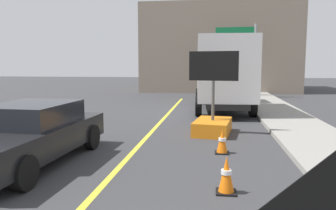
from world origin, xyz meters
name	(u,v)px	position (x,y,z in m)	size (l,w,h in m)	color
arrow_board_trailer	(213,119)	(2.05, 12.99, 0.48)	(1.60, 1.94, 2.70)	orange
box_truck	(223,73)	(2.51, 18.67, 1.87)	(2.90, 7.39, 3.48)	black
pickup_car	(30,133)	(-2.13, 9.09, 0.70)	(2.15, 4.71, 1.38)	black
highway_guide_sign	(243,47)	(4.07, 25.64, 3.42)	(2.78, 0.34, 5.00)	gray
far_building_block	(218,50)	(2.48, 32.93, 3.58)	(12.76, 9.25, 7.16)	gray
traffic_cone_mid_lane	(226,175)	(2.31, 7.85, 0.33)	(0.36, 0.36, 0.68)	black
traffic_cone_far_lane	(222,141)	(2.30, 10.54, 0.31)	(0.36, 0.36, 0.64)	black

